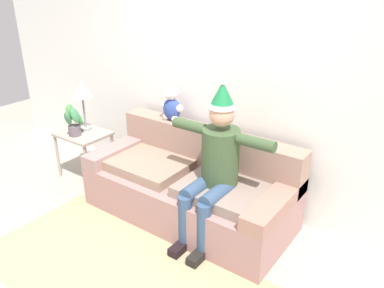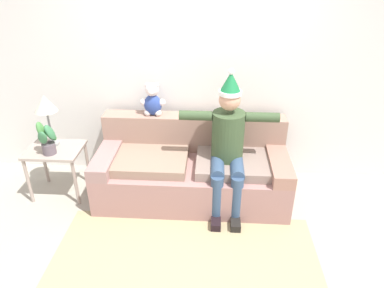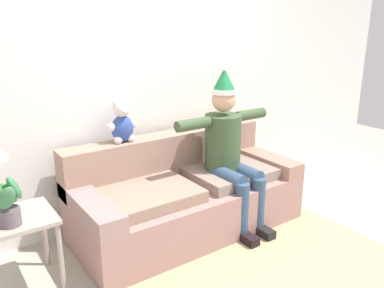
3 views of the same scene
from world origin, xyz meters
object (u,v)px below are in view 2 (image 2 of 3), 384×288
couch (192,168)px  person_seated (228,142)px  potted_plant (47,139)px  table_lamp (46,106)px  side_table (56,156)px  teddy_bear (153,101)px

couch → person_seated: size_ratio=1.39×
potted_plant → table_lamp: bearing=103.1°
couch → side_table: size_ratio=3.55×
couch → teddy_bear: teddy_bear is taller
person_seated → teddy_bear: 0.99m
table_lamp → teddy_bear: bearing=14.5°
potted_plant → person_seated: bearing=0.8°
teddy_bear → person_seated: bearing=-28.4°
teddy_bear → table_lamp: 1.14m
side_table → table_lamp: bearing=117.5°
person_seated → potted_plant: (-1.90, -0.03, -0.01)m
potted_plant → side_table: bearing=88.3°
person_seated → table_lamp: (-1.95, 0.17, 0.28)m
couch → side_table: (-1.52, -0.09, 0.16)m
person_seated → side_table: size_ratio=2.56×
side_table → table_lamp: 0.56m
teddy_bear → side_table: (-1.05, -0.38, -0.53)m
teddy_bear → couch: bearing=-31.7°
side_table → table_lamp: table_lamp is taller
table_lamp → potted_plant: (0.05, -0.20, -0.29)m
person_seated → table_lamp: bearing=175.0°
couch → teddy_bear: size_ratio=5.48×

